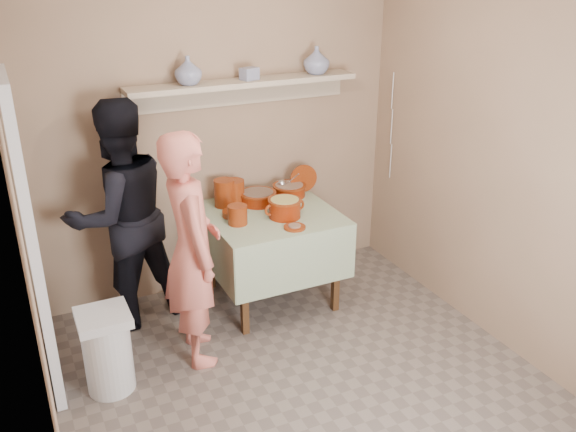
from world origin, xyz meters
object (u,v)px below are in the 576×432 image
cazuela_rice (285,207)px  trash_bin (108,351)px  person_helper (121,216)px  serving_table (270,226)px  person_cook (192,250)px

cazuela_rice → trash_bin: cazuela_rice is taller
cazuela_rice → trash_bin: (-1.45, -0.45, -0.56)m
person_helper → serving_table: person_helper is taller
trash_bin → person_cook: bearing=11.4°
person_cook → cazuela_rice: person_cook is taller
cazuela_rice → person_cook: bearing=-158.3°
cazuela_rice → trash_bin: bearing=-162.6°
serving_table → person_helper: bearing=169.7°
cazuela_rice → trash_bin: size_ratio=0.59×
person_cook → cazuela_rice: 0.89m
person_cook → person_helper: (-0.33, 0.66, 0.05)m
person_cook → serving_table: size_ratio=1.66×
serving_table → trash_bin: size_ratio=1.74×
person_helper → trash_bin: (-0.30, -0.79, -0.57)m
person_cook → trash_bin: person_cook is taller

